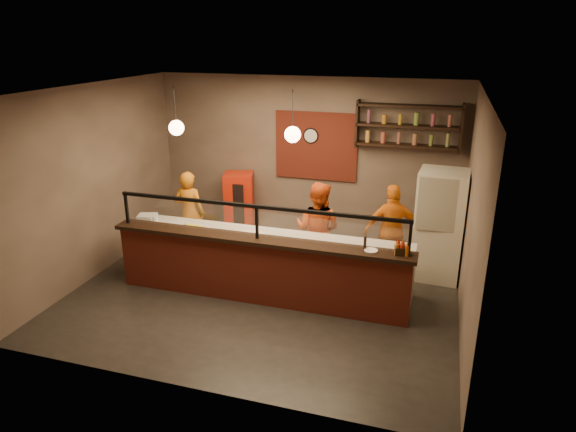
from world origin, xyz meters
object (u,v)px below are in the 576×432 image
(pizza_dough, at_px, (251,236))
(pepper_mill, at_px, (365,243))
(red_cooler, at_px, (239,205))
(wall_clock, at_px, (311,136))
(cook_mid, at_px, (318,229))
(cook_right, at_px, (392,230))
(cook_left, at_px, (190,213))
(fridge, at_px, (439,225))
(condiment_caddy, at_px, (402,250))

(pizza_dough, height_order, pepper_mill, pepper_mill)
(red_cooler, bearing_deg, pizza_dough, -78.98)
(wall_clock, bearing_deg, pizza_dough, -98.87)
(cook_mid, bearing_deg, cook_right, -152.56)
(wall_clock, bearing_deg, pepper_mill, -60.92)
(pizza_dough, bearing_deg, cook_left, 147.73)
(fridge, height_order, red_cooler, fridge)
(condiment_caddy, distance_m, pepper_mill, 0.52)
(wall_clock, xyz_separation_m, red_cooler, (-1.40, -0.31, -1.44))
(cook_right, bearing_deg, fridge, 171.22)
(cook_left, xyz_separation_m, fridge, (4.47, 0.28, 0.14))
(cook_right, bearing_deg, red_cooler, -34.58)
(cook_left, relative_size, pepper_mill, 8.43)
(wall_clock, bearing_deg, condiment_caddy, -53.36)
(cook_mid, distance_m, cook_right, 1.26)
(pepper_mill, bearing_deg, condiment_caddy, -1.79)
(wall_clock, height_order, cook_left, wall_clock)
(pepper_mill, bearing_deg, fridge, 58.90)
(cook_right, distance_m, condiment_caddy, 1.59)
(cook_right, bearing_deg, pepper_mill, 62.06)
(cook_right, height_order, fridge, fridge)
(cook_mid, height_order, fridge, fridge)
(fridge, relative_size, pepper_mill, 9.94)
(fridge, xyz_separation_m, red_cooler, (-3.90, 0.74, -0.27))
(fridge, relative_size, condiment_caddy, 9.32)
(wall_clock, distance_m, pizza_dough, 2.66)
(condiment_caddy, bearing_deg, pizza_dough, 171.13)
(cook_right, bearing_deg, pizza_dough, 9.83)
(cook_left, relative_size, cook_mid, 0.95)
(wall_clock, relative_size, pizza_dough, 0.61)
(cook_right, bearing_deg, wall_clock, -53.23)
(cook_left, relative_size, pizza_dough, 3.20)
(cook_left, relative_size, cook_right, 0.99)
(cook_right, xyz_separation_m, red_cooler, (-3.14, 0.88, -0.14))
(wall_clock, distance_m, condiment_caddy, 3.53)
(pepper_mill, bearing_deg, pizza_dough, 169.21)
(cook_mid, relative_size, pepper_mill, 8.84)
(cook_left, bearing_deg, pepper_mill, 156.85)
(fridge, xyz_separation_m, pizza_dough, (-2.87, -1.29, -0.03))
(wall_clock, xyz_separation_m, fridge, (2.50, -1.05, -1.17))
(cook_left, bearing_deg, pizza_dough, 146.09)
(cook_right, relative_size, fridge, 0.86)
(cook_right, height_order, red_cooler, cook_right)
(cook_mid, bearing_deg, fridge, -155.52)
(red_cooler, bearing_deg, cook_right, -31.41)
(wall_clock, bearing_deg, red_cooler, -167.47)
(pizza_dough, bearing_deg, condiment_caddy, -8.87)
(pepper_mill, bearing_deg, red_cooler, 140.44)
(red_cooler, bearing_deg, wall_clock, -3.24)
(cook_left, distance_m, cook_mid, 2.53)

